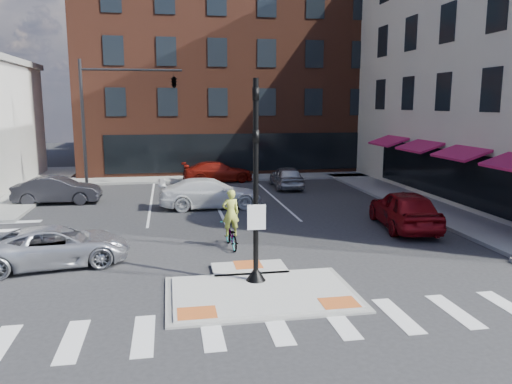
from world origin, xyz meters
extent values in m
plane|color=#28282B|center=(0.00, 0.00, 0.00)|extent=(120.00, 120.00, 0.00)
cube|color=gray|center=(0.00, -0.50, 0.03)|extent=(5.40, 3.60, 0.06)
cube|color=#A8A8A3|center=(0.00, -0.50, 0.06)|extent=(5.00, 3.20, 0.12)
cube|color=#A8A8A3|center=(0.00, 1.60, 0.06)|extent=(2.40, 1.40, 0.12)
cube|color=#C65823|center=(-1.90, -1.70, 0.12)|extent=(1.00, 0.80, 0.01)
cube|color=#C65823|center=(1.90, -1.70, 0.12)|extent=(1.00, 0.80, 0.01)
cube|color=#C65823|center=(0.00, 1.90, 0.12)|extent=(0.90, 0.90, 0.01)
cube|color=gray|center=(-11.00, 20.00, 0.07)|extent=(3.00, 20.00, 0.15)
cube|color=gray|center=(10.80, 10.00, 0.07)|extent=(3.00, 24.00, 0.15)
cube|color=gray|center=(3.00, 22.00, 0.07)|extent=(26.00, 3.00, 0.15)
cube|color=#56291B|center=(3.00, 32.00, 7.50)|extent=(24.00, 18.00, 15.00)
cube|color=black|center=(3.00, 23.00, 1.80)|extent=(20.00, 0.12, 2.80)
cube|color=black|center=(12.00, 10.00, 1.70)|extent=(0.12, 16.00, 2.60)
cube|color=#C41A5A|center=(11.30, 10.00, 3.05)|extent=(1.46, 3.00, 0.58)
cube|color=#C41A5A|center=(11.30, 16.00, 3.05)|extent=(1.46, 3.00, 0.58)
cube|color=slate|center=(-4.00, 52.00, 5.00)|extent=(10.00, 12.00, 10.00)
cube|color=brown|center=(9.00, 54.00, 6.00)|extent=(12.00, 12.00, 12.00)
cone|color=black|center=(0.00, 0.40, 0.34)|extent=(0.60, 0.60, 0.45)
cylinder|color=black|center=(0.00, 0.40, 3.20)|extent=(0.16, 0.16, 5.80)
cube|color=white|center=(0.00, 0.28, 2.10)|extent=(0.55, 0.04, 0.75)
imported|color=black|center=(0.00, 0.40, 5.30)|extent=(0.18, 0.22, 1.10)
imported|color=black|center=(0.00, 0.40, 4.10)|extent=(0.18, 0.22, 1.10)
cylinder|color=black|center=(-7.50, 18.00, 4.00)|extent=(0.20, 0.20, 8.00)
cylinder|color=black|center=(-4.50, 18.00, 7.40)|extent=(6.00, 0.14, 0.14)
imported|color=black|center=(-2.00, 18.00, 6.80)|extent=(0.48, 2.24, 0.90)
imported|color=silver|center=(-6.29, 3.36, 0.67)|extent=(5.11, 2.99, 1.33)
imported|color=maroon|center=(7.56, 6.00, 0.86)|extent=(2.68, 5.27, 1.72)
imported|color=white|center=(-0.38, 11.90, 0.77)|extent=(5.34, 2.23, 1.54)
imported|color=#28272D|center=(-8.50, 14.47, 0.74)|extent=(4.55, 1.66, 1.49)
imported|color=#A0A2A7|center=(5.00, 17.24, 0.73)|extent=(1.89, 4.32, 1.45)
imported|color=maroon|center=(0.88, 20.58, 0.71)|extent=(5.01, 2.38, 1.41)
imported|color=#3F3F44|center=(-0.25, 4.40, 0.46)|extent=(0.77, 1.82, 0.93)
imported|color=#B5C244|center=(-0.25, 4.40, 1.34)|extent=(0.68, 0.48, 1.78)
camera|label=1|loc=(-2.51, -13.76, 5.38)|focal=35.00mm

